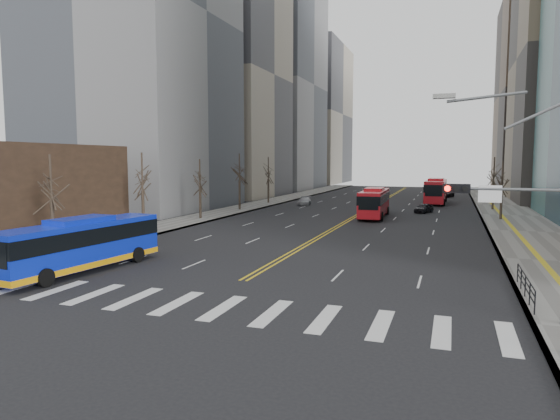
% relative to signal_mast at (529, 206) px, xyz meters
% --- Properties ---
extents(ground, '(220.00, 220.00, 0.00)m').
position_rel_signal_mast_xyz_m(ground, '(-13.77, -2.00, -4.86)').
color(ground, black).
extents(sidewalk_right, '(7.00, 130.00, 0.15)m').
position_rel_signal_mast_xyz_m(sidewalk_right, '(3.73, 43.00, -4.78)').
color(sidewalk_right, slate).
rests_on(sidewalk_right, ground).
extents(sidewalk_left, '(5.00, 130.00, 0.15)m').
position_rel_signal_mast_xyz_m(sidewalk_left, '(-30.27, 43.00, -4.78)').
color(sidewalk_left, slate).
rests_on(sidewalk_left, ground).
extents(crosswalk, '(26.70, 4.00, 0.01)m').
position_rel_signal_mast_xyz_m(crosswalk, '(-13.77, -2.00, -4.85)').
color(crosswalk, silver).
rests_on(crosswalk, ground).
extents(centerline, '(0.55, 100.00, 0.01)m').
position_rel_signal_mast_xyz_m(centerline, '(-13.77, 53.00, -4.85)').
color(centerline, gold).
rests_on(centerline, ground).
extents(office_towers, '(83.00, 134.00, 58.00)m').
position_rel_signal_mast_xyz_m(office_towers, '(-13.64, 66.51, 19.07)').
color(office_towers, gray).
rests_on(office_towers, ground).
extents(signal_mast, '(5.37, 0.37, 9.39)m').
position_rel_signal_mast_xyz_m(signal_mast, '(0.00, 0.00, 0.00)').
color(signal_mast, slate).
rests_on(signal_mast, ground).
extents(pedestrian_railing, '(0.06, 6.06, 1.02)m').
position_rel_signal_mast_xyz_m(pedestrian_railing, '(0.53, 4.00, -4.03)').
color(pedestrian_railing, black).
rests_on(pedestrian_railing, sidewalk_right).
extents(street_trees, '(35.20, 47.20, 7.60)m').
position_rel_signal_mast_xyz_m(street_trees, '(-20.94, 32.55, 0.02)').
color(street_trees, '#2E241C').
rests_on(street_trees, ground).
extents(blue_bus, '(3.54, 11.35, 3.27)m').
position_rel_signal_mast_xyz_m(blue_bus, '(-23.83, 2.00, -3.14)').
color(blue_bus, '#0D27D1').
rests_on(blue_bus, ground).
extents(red_bus_near, '(3.03, 11.00, 3.47)m').
position_rel_signal_mast_xyz_m(red_bus_near, '(-11.51, 36.55, -2.92)').
color(red_bus_near, red).
rests_on(red_bus_near, ground).
extents(red_bus_far, '(3.26, 12.39, 3.88)m').
position_rel_signal_mast_xyz_m(red_bus_far, '(-5.34, 58.83, -2.70)').
color(red_bus_far, red).
rests_on(red_bus_far, ground).
extents(car_white, '(2.75, 4.42, 1.38)m').
position_rel_signal_mast_xyz_m(car_white, '(-26.27, 9.46, -4.17)').
color(car_white, silver).
rests_on(car_white, ground).
extents(car_dark_mid, '(2.58, 3.86, 1.22)m').
position_rel_signal_mast_xyz_m(car_dark_mid, '(-6.27, 43.80, -4.25)').
color(car_dark_mid, black).
rests_on(car_dark_mid, ground).
extents(car_silver, '(2.38, 4.41, 1.22)m').
position_rel_signal_mast_xyz_m(car_silver, '(-23.80, 49.40, -4.25)').
color(car_silver, '#9C9DA2').
rests_on(car_silver, ground).
extents(car_dark_far, '(3.17, 4.66, 1.19)m').
position_rel_signal_mast_xyz_m(car_dark_far, '(-4.02, 73.23, -4.26)').
color(car_dark_far, black).
rests_on(car_dark_far, ground).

